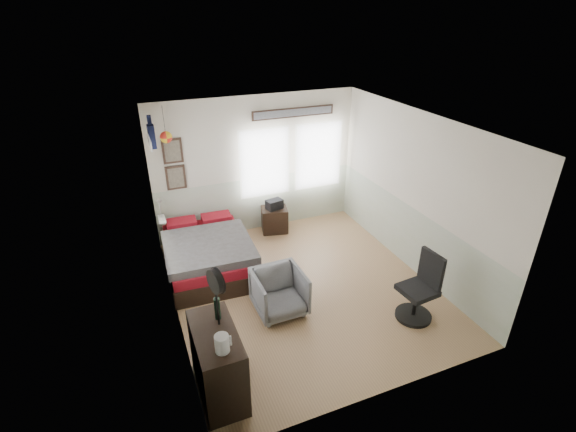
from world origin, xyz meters
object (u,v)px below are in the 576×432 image
bed (208,254)px  task_chair (420,292)px  dresser (218,362)px  armchair (279,292)px  nightstand (275,220)px

bed → task_chair: (2.59, -2.39, 0.13)m
task_chair → dresser: bearing=178.7°
armchair → task_chair: bearing=-26.3°
armchair → task_chair: 2.04m
dresser → task_chair: bearing=4.0°
armchair → task_chair: size_ratio=0.70×
bed → dresser: size_ratio=2.00×
dresser → armchair: (1.18, 1.09, -0.11)m
nightstand → task_chair: (1.04, -3.24, 0.18)m
bed → nightstand: bed is taller
task_chair → bed: bearing=131.9°
dresser → armchair: dresser is taller
task_chair → nightstand: bearing=102.4°
nightstand → armchair: bearing=-95.8°
nightstand → dresser: bearing=-106.9°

